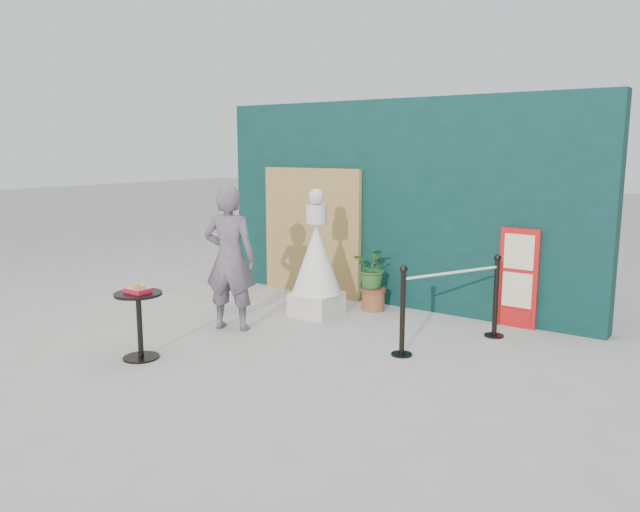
% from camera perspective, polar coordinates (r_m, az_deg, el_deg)
% --- Properties ---
extents(ground, '(60.00, 60.00, 0.00)m').
position_cam_1_polar(ground, '(7.00, -5.78, -9.49)').
color(ground, '#ADAAA5').
rests_on(ground, ground).
extents(back_wall, '(6.00, 0.30, 3.00)m').
position_cam_1_polar(back_wall, '(9.24, 7.04, 4.76)').
color(back_wall, '#092C27').
rests_on(back_wall, ground).
extents(bamboo_fence, '(1.80, 0.08, 2.00)m').
position_cam_1_polar(bamboo_fence, '(9.86, -0.78, 2.23)').
color(bamboo_fence, tan).
rests_on(bamboo_fence, ground).
extents(woman, '(0.79, 0.66, 1.86)m').
position_cam_1_polar(woman, '(8.00, -8.24, -0.20)').
color(woman, slate).
rests_on(woman, ground).
extents(menu_board, '(0.50, 0.07, 1.30)m').
position_cam_1_polar(menu_board, '(8.45, 17.68, -1.95)').
color(menu_board, red).
rests_on(menu_board, ground).
extents(statue, '(0.69, 0.69, 1.77)m').
position_cam_1_polar(statue, '(8.59, -0.32, -0.80)').
color(statue, white).
rests_on(statue, ground).
extents(cafe_table, '(0.52, 0.52, 0.75)m').
position_cam_1_polar(cafe_table, '(7.17, -16.21, -5.19)').
color(cafe_table, black).
rests_on(cafe_table, ground).
extents(food_basket, '(0.26, 0.19, 0.11)m').
position_cam_1_polar(food_basket, '(7.10, -16.30, -2.94)').
color(food_basket, red).
rests_on(food_basket, cafe_table).
extents(planter, '(0.54, 0.47, 0.93)m').
position_cam_1_polar(planter, '(8.95, 4.91, -1.61)').
color(planter, '#955C30').
rests_on(planter, ground).
extents(stanchion_barrier, '(0.84, 1.54, 1.03)m').
position_cam_1_polar(stanchion_barrier, '(7.49, 11.92, -4.39)').
color(stanchion_barrier, black).
rests_on(stanchion_barrier, ground).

